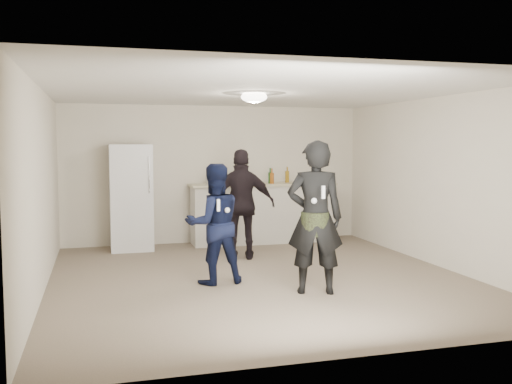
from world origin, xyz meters
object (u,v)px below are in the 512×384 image
object	(u,v)px
counter	(263,214)
man	(214,224)
fridge	(131,197)
shaker	(208,180)
spectator	(242,204)
woman	(315,217)

from	to	relation	value
counter	man	bearing A→B (deg)	-117.75
fridge	shaker	bearing A→B (deg)	4.42
counter	shaker	size ratio (longest dim) A/B	15.29
counter	man	world-z (taller)	man
counter	spectator	size ratio (longest dim) A/B	1.50
shaker	man	size ratio (longest dim) A/B	0.11
counter	shaker	world-z (taller)	shaker
shaker	spectator	distance (m)	1.46
man	spectator	world-z (taller)	spectator
counter	woman	bearing A→B (deg)	-96.25
counter	fridge	distance (m)	2.40
spectator	counter	bearing A→B (deg)	-102.75
shaker	woman	distance (m)	3.69
counter	man	size ratio (longest dim) A/B	1.67
woman	spectator	bearing A→B (deg)	-63.98
counter	shaker	bearing A→B (deg)	178.01
shaker	spectator	world-z (taller)	spectator
counter	man	xyz separation A→B (m)	(-1.47, -2.80, 0.25)
counter	spectator	world-z (taller)	spectator
fridge	spectator	size ratio (longest dim) A/B	1.04
man	woman	bearing A→B (deg)	137.43
shaker	man	world-z (taller)	man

